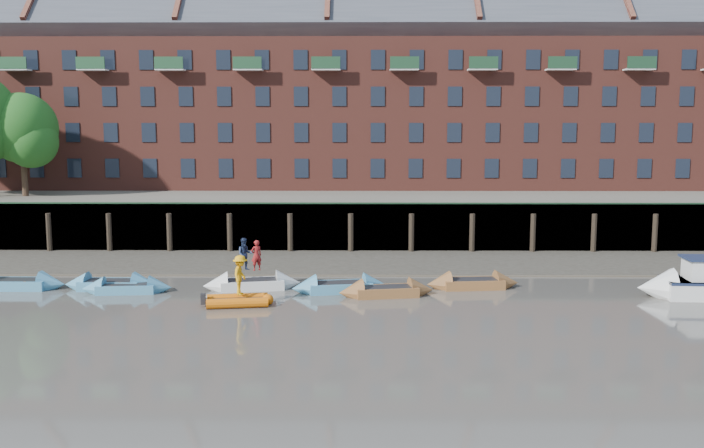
{
  "coord_description": "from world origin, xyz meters",
  "views": [
    {
      "loc": [
        2.51,
        -26.8,
        8.34
      ],
      "look_at": [
        2.17,
        12.0,
        3.2
      ],
      "focal_mm": 38.0,
      "sensor_mm": 36.0,
      "label": 1
    }
  ],
  "objects_px": {
    "person_rib_crew": "(240,275)",
    "rowboat_1": "(111,285)",
    "rowboat_5": "(386,291)",
    "motor_launch": "(695,284)",
    "rowboat_6": "(473,283)",
    "person_rower_b": "(245,254)",
    "rowboat_3": "(252,284)",
    "person_rower_a": "(256,255)",
    "rowboat_2": "(127,288)",
    "rib_tender": "(240,301)",
    "rowboat_0": "(17,284)",
    "rowboat_4": "(340,287)"
  },
  "relations": [
    {
      "from": "person_rib_crew",
      "to": "rowboat_1",
      "type": "bearing_deg",
      "value": 71.4
    },
    {
      "from": "rowboat_5",
      "to": "motor_launch",
      "type": "relative_size",
      "value": 0.77
    },
    {
      "from": "rowboat_6",
      "to": "person_rower_b",
      "type": "relative_size",
      "value": 2.96
    },
    {
      "from": "rowboat_3",
      "to": "person_rower_a",
      "type": "relative_size",
      "value": 3.28
    },
    {
      "from": "rowboat_2",
      "to": "motor_launch",
      "type": "height_order",
      "value": "motor_launch"
    },
    {
      "from": "rowboat_1",
      "to": "rib_tender",
      "type": "distance_m",
      "value": 7.92
    },
    {
      "from": "rowboat_0",
      "to": "motor_launch",
      "type": "height_order",
      "value": "motor_launch"
    },
    {
      "from": "person_rib_crew",
      "to": "rib_tender",
      "type": "bearing_deg",
      "value": 172.95
    },
    {
      "from": "rowboat_3",
      "to": "motor_launch",
      "type": "height_order",
      "value": "motor_launch"
    },
    {
      "from": "rowboat_1",
      "to": "rowboat_2",
      "type": "relative_size",
      "value": 1.07
    },
    {
      "from": "rowboat_3",
      "to": "rowboat_4",
      "type": "distance_m",
      "value": 4.58
    },
    {
      "from": "rowboat_4",
      "to": "person_rower_a",
      "type": "bearing_deg",
      "value": 161.52
    },
    {
      "from": "rib_tender",
      "to": "rowboat_5",
      "type": "bearing_deg",
      "value": 7.27
    },
    {
      "from": "rowboat_3",
      "to": "rowboat_0",
      "type": "bearing_deg",
      "value": 169.15
    },
    {
      "from": "rowboat_2",
      "to": "rowboat_5",
      "type": "xyz_separation_m",
      "value": [
        13.03,
        -0.65,
        0.01
      ]
    },
    {
      "from": "motor_launch",
      "to": "rowboat_5",
      "type": "bearing_deg",
      "value": 2.92
    },
    {
      "from": "rowboat_2",
      "to": "person_rower_a",
      "type": "bearing_deg",
      "value": 2.82
    },
    {
      "from": "rowboat_2",
      "to": "rowboat_6",
      "type": "height_order",
      "value": "rowboat_6"
    },
    {
      "from": "rowboat_5",
      "to": "person_rib_crew",
      "type": "relative_size",
      "value": 2.62
    },
    {
      "from": "rowboat_4",
      "to": "rowboat_5",
      "type": "distance_m",
      "value": 2.47
    },
    {
      "from": "rowboat_2",
      "to": "rowboat_5",
      "type": "relative_size",
      "value": 0.93
    },
    {
      "from": "motor_launch",
      "to": "rowboat_1",
      "type": "bearing_deg",
      "value": 0.57
    },
    {
      "from": "rowboat_3",
      "to": "person_rib_crew",
      "type": "distance_m",
      "value": 3.62
    },
    {
      "from": "rowboat_0",
      "to": "rowboat_2",
      "type": "bearing_deg",
      "value": -7.42
    },
    {
      "from": "rowboat_2",
      "to": "person_rower_a",
      "type": "distance_m",
      "value": 6.67
    },
    {
      "from": "rowboat_6",
      "to": "person_rib_crew",
      "type": "bearing_deg",
      "value": -168.19
    },
    {
      "from": "motor_launch",
      "to": "rowboat_3",
      "type": "bearing_deg",
      "value": -0.81
    },
    {
      "from": "rib_tender",
      "to": "person_rib_crew",
      "type": "relative_size",
      "value": 1.7
    },
    {
      "from": "rowboat_1",
      "to": "rib_tender",
      "type": "xyz_separation_m",
      "value": [
        7.17,
        -3.37,
        -0.01
      ]
    },
    {
      "from": "motor_launch",
      "to": "person_rib_crew",
      "type": "xyz_separation_m",
      "value": [
        -21.91,
        -1.7,
        0.78
      ]
    },
    {
      "from": "rowboat_4",
      "to": "motor_launch",
      "type": "distance_m",
      "value": 17.36
    },
    {
      "from": "rib_tender",
      "to": "person_rower_a",
      "type": "relative_size",
      "value": 2.02
    },
    {
      "from": "rowboat_4",
      "to": "person_rower_b",
      "type": "xyz_separation_m",
      "value": [
        -4.9,
        0.7,
        1.55
      ]
    },
    {
      "from": "rowboat_5",
      "to": "rowboat_2",
      "type": "bearing_deg",
      "value": 167.53
    },
    {
      "from": "rowboat_2",
      "to": "person_rower_a",
      "type": "relative_size",
      "value": 2.88
    },
    {
      "from": "rowboat_3",
      "to": "rowboat_5",
      "type": "relative_size",
      "value": 1.05
    },
    {
      "from": "rowboat_1",
      "to": "person_rower_a",
      "type": "bearing_deg",
      "value": 2.69
    },
    {
      "from": "rowboat_0",
      "to": "person_rower_a",
      "type": "height_order",
      "value": "person_rower_a"
    },
    {
      "from": "rowboat_3",
      "to": "motor_launch",
      "type": "distance_m",
      "value": 21.94
    },
    {
      "from": "rowboat_0",
      "to": "rowboat_6",
      "type": "height_order",
      "value": "rowboat_0"
    },
    {
      "from": "motor_launch",
      "to": "person_rib_crew",
      "type": "bearing_deg",
      "value": 8.14
    },
    {
      "from": "motor_launch",
      "to": "person_rower_a",
      "type": "xyz_separation_m",
      "value": [
        -21.62,
        1.77,
        1.1
      ]
    },
    {
      "from": "rowboat_1",
      "to": "person_rib_crew",
      "type": "bearing_deg",
      "value": -23.25
    },
    {
      "from": "rowboat_4",
      "to": "rowboat_2",
      "type": "bearing_deg",
      "value": 171.43
    },
    {
      "from": "motor_launch",
      "to": "person_rower_b",
      "type": "xyz_separation_m",
      "value": [
        -22.23,
        1.83,
        1.15
      ]
    },
    {
      "from": "rib_tender",
      "to": "motor_launch",
      "type": "distance_m",
      "value": 22.0
    },
    {
      "from": "rowboat_1",
      "to": "person_rower_a",
      "type": "height_order",
      "value": "person_rower_a"
    },
    {
      "from": "rowboat_4",
      "to": "rowboat_6",
      "type": "distance_m",
      "value": 6.89
    },
    {
      "from": "rowboat_1",
      "to": "motor_launch",
      "type": "distance_m",
      "value": 29.14
    },
    {
      "from": "rowboat_2",
      "to": "rib_tender",
      "type": "relative_size",
      "value": 1.43
    }
  ]
}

